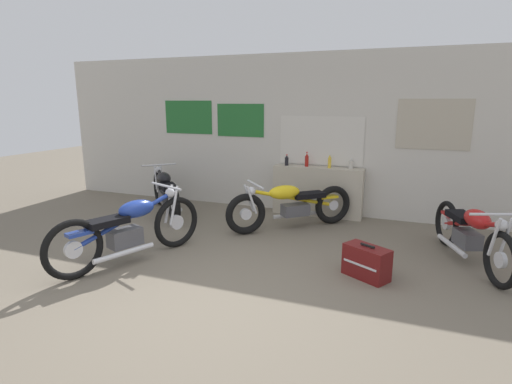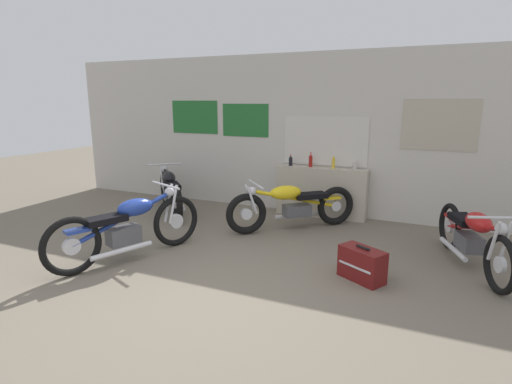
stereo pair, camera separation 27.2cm
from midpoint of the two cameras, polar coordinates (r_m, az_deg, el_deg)
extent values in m
plane|color=#706656|center=(4.28, -6.57, -14.85)|extent=(24.00, 24.00, 0.00)
cube|color=beige|center=(7.20, 8.04, 8.10)|extent=(10.00, 0.06, 2.80)
cube|color=silver|center=(7.08, 10.94, 7.16)|extent=(1.41, 0.01, 0.79)
cube|color=beige|center=(7.08, 10.94, 7.15)|extent=(1.47, 0.01, 0.85)
cube|color=#B2A893|center=(6.88, 25.81, 8.62)|extent=(1.10, 0.01, 0.79)
cube|color=#23662D|center=(7.54, -0.50, 10.20)|extent=(0.93, 0.01, 0.60)
cube|color=#23662D|center=(8.06, -7.79, 10.56)|extent=(1.02, 0.01, 0.63)
cube|color=#B7AD99|center=(7.08, 10.38, 0.00)|extent=(1.56, 0.28, 0.86)
cylinder|color=black|center=(7.11, 6.06, 4.32)|extent=(0.07, 0.07, 0.14)
cone|color=black|center=(7.10, 6.08, 5.04)|extent=(0.06, 0.06, 0.04)
cylinder|color=red|center=(7.10, 6.09, 5.26)|extent=(0.03, 0.03, 0.02)
cylinder|color=maroon|center=(7.02, 8.91, 4.30)|extent=(0.06, 0.06, 0.18)
cone|color=maroon|center=(7.00, 8.95, 5.24)|extent=(0.05, 0.05, 0.05)
cylinder|color=red|center=(7.00, 8.96, 5.53)|extent=(0.03, 0.03, 0.02)
cylinder|color=gold|center=(6.92, 12.11, 4.01)|extent=(0.06, 0.06, 0.18)
cone|color=gold|center=(6.90, 12.15, 4.94)|extent=(0.05, 0.05, 0.05)
cylinder|color=silver|center=(6.90, 12.16, 5.22)|extent=(0.02, 0.02, 0.02)
cylinder|color=#B7B2A8|center=(6.91, 15.05, 3.65)|extent=(0.08, 0.08, 0.13)
cone|color=#B7B2A8|center=(6.90, 15.09, 4.33)|extent=(0.07, 0.07, 0.04)
cylinder|color=silver|center=(6.89, 15.11, 4.54)|extent=(0.03, 0.03, 0.01)
torus|color=black|center=(5.65, -9.98, -4.12)|extent=(0.34, 0.68, 0.70)
cylinder|color=silver|center=(5.65, -9.98, -4.12)|extent=(0.13, 0.21, 0.20)
torus|color=black|center=(5.03, -23.45, -7.15)|extent=(0.34, 0.68, 0.70)
cylinder|color=silver|center=(5.03, -23.45, -7.15)|extent=(0.13, 0.21, 0.20)
cube|color=#4C4C51|center=(5.28, -16.97, -5.92)|extent=(0.35, 0.45, 0.22)
cylinder|color=navy|center=(5.21, -17.13, -3.66)|extent=(0.53, 1.22, 0.45)
ellipsoid|color=navy|center=(5.27, -15.44, -2.12)|extent=(0.40, 0.54, 0.22)
cube|color=black|center=(5.12, -19.26, -3.75)|extent=(0.40, 0.54, 0.08)
cube|color=navy|center=(5.01, -22.72, -5.11)|extent=(0.24, 0.31, 0.04)
cylinder|color=silver|center=(5.59, -11.03, -1.52)|extent=(0.10, 0.17, 0.52)
cylinder|color=silver|center=(5.49, -10.34, -1.75)|extent=(0.10, 0.17, 0.52)
cylinder|color=silver|center=(5.44, -11.42, 0.95)|extent=(0.61, 0.27, 0.03)
sphere|color=silver|center=(5.49, -10.86, 0.02)|extent=(0.13, 0.13, 0.13)
cylinder|color=silver|center=(5.16, -17.12, -8.01)|extent=(0.35, 0.75, 0.06)
torus|color=black|center=(5.02, 32.86, -8.74)|extent=(0.28, 0.62, 0.63)
cylinder|color=silver|center=(5.02, 32.86, -8.74)|extent=(0.11, 0.18, 0.18)
torus|color=black|center=(6.14, 27.09, -4.36)|extent=(0.28, 0.62, 0.63)
cylinder|color=silver|center=(6.14, 27.09, -4.36)|extent=(0.11, 0.18, 0.18)
cube|color=#4C4C51|center=(5.63, 29.37, -6.27)|extent=(0.33, 0.42, 0.19)
cylinder|color=#B21919|center=(5.58, 29.59, -4.39)|extent=(0.46, 1.16, 0.41)
ellipsoid|color=#B21919|center=(5.40, 30.49, -3.74)|extent=(0.38, 0.51, 0.22)
cube|color=black|center=(5.74, 28.80, -3.47)|extent=(0.38, 0.51, 0.08)
cube|color=#B21919|center=(6.03, 27.52, -3.18)|extent=(0.22, 0.30, 0.04)
cylinder|color=silver|center=(5.03, 33.44, -5.91)|extent=(0.09, 0.17, 0.47)
cylinder|color=silver|center=(4.97, 32.23, -5.96)|extent=(0.09, 0.17, 0.47)
cylinder|color=silver|center=(4.99, 32.81, -3.12)|extent=(0.61, 0.24, 0.03)
sphere|color=silver|center=(4.96, 33.00, -4.41)|extent=(0.13, 0.13, 0.13)
cylinder|color=silver|center=(5.69, 27.56, -7.21)|extent=(0.30, 0.71, 0.06)
torus|color=black|center=(6.03, -0.11, -3.15)|extent=(0.55, 0.51, 0.64)
cylinder|color=silver|center=(6.03, -0.11, -3.15)|extent=(0.18, 0.17, 0.17)
torus|color=black|center=(6.65, 12.43, -1.95)|extent=(0.55, 0.51, 0.64)
cylinder|color=silver|center=(6.65, 12.43, -1.95)|extent=(0.18, 0.17, 0.17)
cube|color=#4C4C51|center=(6.34, 7.09, -2.61)|extent=(0.46, 0.45, 0.18)
cylinder|color=yellow|center=(6.29, 7.14, -1.01)|extent=(1.06, 0.96, 0.39)
ellipsoid|color=yellow|center=(6.18, 5.51, -0.09)|extent=(0.54, 0.52, 0.22)
cube|color=black|center=(6.38, 9.00, -0.52)|extent=(0.54, 0.52, 0.08)
cube|color=yellow|center=(6.57, 11.81, -0.79)|extent=(0.32, 0.31, 0.04)
cylinder|color=silver|center=(5.94, 0.77, -1.16)|extent=(0.16, 0.15, 0.44)
cylinder|color=silver|center=(6.05, 0.40, -0.90)|extent=(0.16, 0.15, 0.44)
cylinder|color=silver|center=(5.97, 1.28, 1.12)|extent=(0.45, 0.50, 0.03)
sphere|color=silver|center=(5.98, 0.73, 0.14)|extent=(0.13, 0.13, 0.13)
cylinder|color=silver|center=(6.54, 7.38, -3.30)|extent=(0.66, 0.61, 0.06)
torus|color=black|center=(8.05, -11.94, 0.73)|extent=(0.53, 0.54, 0.66)
cylinder|color=silver|center=(8.05, -11.94, 0.73)|extent=(0.18, 0.18, 0.18)
torus|color=black|center=(6.72, -10.12, -1.58)|extent=(0.53, 0.54, 0.66)
cylinder|color=silver|center=(6.72, -10.12, -1.58)|extent=(0.18, 0.18, 0.18)
cube|color=#4C4C51|center=(7.32, -11.01, -0.56)|extent=(0.43, 0.43, 0.19)
cylinder|color=black|center=(7.28, -11.08, 0.91)|extent=(0.92, 0.94, 0.41)
ellipsoid|color=black|center=(7.43, -11.35, 2.06)|extent=(0.50, 0.50, 0.22)
cube|color=black|center=(7.07, -10.81, 0.88)|extent=(0.50, 0.50, 0.08)
cube|color=black|center=(6.77, -10.30, -0.16)|extent=(0.29, 0.29, 0.04)
cylinder|color=silver|center=(7.93, -12.37, 2.26)|extent=(0.14, 0.14, 0.46)
cylinder|color=silver|center=(7.94, -11.52, 2.33)|extent=(0.14, 0.14, 0.46)
cylinder|color=silver|center=(7.83, -11.94, 3.91)|extent=(0.48, 0.47, 0.03)
sphere|color=silver|center=(7.90, -11.98, 3.25)|extent=(0.13, 0.13, 0.13)
cylinder|color=silver|center=(7.28, -9.76, -1.65)|extent=(0.57, 0.59, 0.06)
cube|color=maroon|center=(4.76, 16.52, -9.88)|extent=(0.57, 0.48, 0.37)
cube|color=silver|center=(4.67, 15.53, -10.29)|extent=(0.38, 0.23, 0.02)
cube|color=black|center=(4.69, 16.67, -7.61)|extent=(0.17, 0.11, 0.02)
camera|label=1|loc=(0.14, -88.65, 0.31)|focal=28.00mm
camera|label=2|loc=(0.14, 91.35, -0.31)|focal=28.00mm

